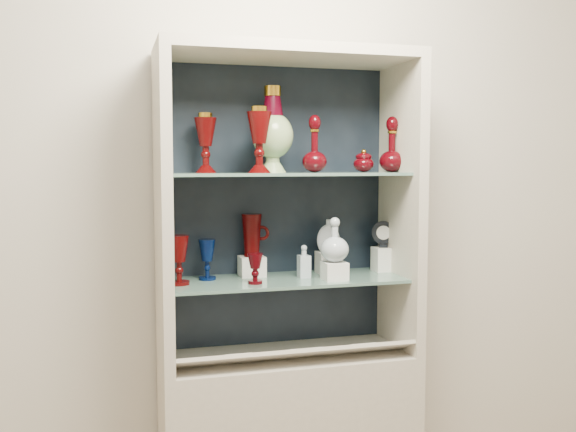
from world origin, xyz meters
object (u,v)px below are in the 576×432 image
object	(u,v)px
pedestal_lamp_left	(206,143)
ruby_goblet_tall	(179,260)
flat_flask	(328,235)
clear_round_decanter	(335,241)
clear_square_bottle	(304,261)
enamel_urn	(273,129)
ruby_decanter_a	(315,140)
cobalt_goblet	(207,260)
pedestal_lamp_right	(259,140)
ruby_decanter_b	(392,143)
ruby_goblet_small	(255,269)
ruby_pitcher	(252,235)
cameo_medallion	(383,234)
lidded_bowl	(364,160)

from	to	relation	value
pedestal_lamp_left	ruby_goblet_tall	size ratio (longest dim) A/B	1.22
flat_flask	clear_round_decanter	xyz separation A→B (m)	(-0.02, -0.14, -0.01)
ruby_goblet_tall	clear_square_bottle	xyz separation A→B (m)	(0.50, 0.02, -0.03)
enamel_urn	ruby_decanter_a	bearing A→B (deg)	-18.76
cobalt_goblet	clear_square_bottle	bearing A→B (deg)	-8.83
clear_round_decanter	pedestal_lamp_right	bearing A→B (deg)	-176.89
ruby_decanter_b	ruby_goblet_tall	bearing A→B (deg)	-179.88
ruby_decanter_a	clear_square_bottle	size ratio (longest dim) A/B	1.90
pedestal_lamp_left	pedestal_lamp_right	bearing A→B (deg)	-40.08
clear_square_bottle	ruby_goblet_small	bearing A→B (deg)	-161.31
ruby_pitcher	clear_round_decanter	bearing A→B (deg)	-16.56
ruby_pitcher	cameo_medallion	bearing A→B (deg)	10.17
ruby_decanter_a	cameo_medallion	size ratio (longest dim) A/B	2.14
pedestal_lamp_right	lidded_bowl	distance (m)	0.48
enamel_urn	cameo_medallion	distance (m)	0.65
ruby_decanter_a	ruby_goblet_small	distance (m)	0.55
pedestal_lamp_right	ruby_goblet_tall	xyz separation A→B (m)	(-0.29, 0.08, -0.45)
flat_flask	cameo_medallion	xyz separation A→B (m)	(0.24, -0.01, -0.00)
cobalt_goblet	cameo_medallion	distance (m)	0.75
ruby_pitcher	flat_flask	bearing A→B (deg)	8.87
ruby_decanter_a	ruby_decanter_b	distance (m)	0.34
ruby_decanter_b	ruby_pitcher	distance (m)	0.68
ruby_goblet_small	clear_square_bottle	bearing A→B (deg)	18.69
clear_square_bottle	cameo_medallion	bearing A→B (deg)	9.27
cobalt_goblet	pedestal_lamp_left	bearing A→B (deg)	-113.40
pedestal_lamp_right	ruby_pitcher	xyz separation A→B (m)	(0.01, 0.19, -0.38)
lidded_bowl	ruby_goblet_tall	bearing A→B (deg)	-177.64
lidded_bowl	flat_flask	distance (m)	0.34
cameo_medallion	lidded_bowl	bearing A→B (deg)	-140.51
enamel_urn	ruby_pitcher	size ratio (longest dim) A/B	1.93
pedestal_lamp_left	clear_square_bottle	bearing A→B (deg)	-8.20
lidded_bowl	cameo_medallion	world-z (taller)	lidded_bowl
pedestal_lamp_left	cobalt_goblet	bearing A→B (deg)	66.60
pedestal_lamp_left	ruby_decanter_a	size ratio (longest dim) A/B	0.92
pedestal_lamp_right	enamel_urn	distance (m)	0.14
ruby_pitcher	pedestal_lamp_right	bearing A→B (deg)	-79.90
ruby_goblet_tall	clear_square_bottle	size ratio (longest dim) A/B	1.42
cobalt_goblet	cameo_medallion	bearing A→B (deg)	0.10
enamel_urn	ruby_goblet_small	world-z (taller)	enamel_urn
pedestal_lamp_right	flat_flask	xyz separation A→B (m)	(0.33, 0.16, -0.38)
ruby_decanter_b	cobalt_goblet	bearing A→B (deg)	174.47
pedestal_lamp_left	ruby_pitcher	xyz separation A→B (m)	(0.19, 0.04, -0.37)
ruby_decanter_b	flat_flask	bearing A→B (deg)	161.81
ruby_goblet_small	ruby_pitcher	bearing A→B (deg)	81.89
cobalt_goblet	ruby_goblet_small	bearing A→B (deg)	-39.04
ruby_goblet_small	flat_flask	size ratio (longest dim) A/B	0.83
lidded_bowl	ruby_pitcher	distance (m)	0.55
enamel_urn	clear_square_bottle	bearing A→B (deg)	-5.79
ruby_decanter_a	cameo_medallion	bearing A→B (deg)	16.44
ruby_decanter_b	cameo_medallion	world-z (taller)	ruby_decanter_b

